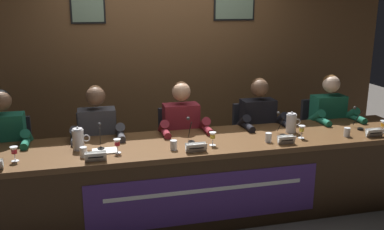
% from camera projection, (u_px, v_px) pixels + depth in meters
% --- Properties ---
extents(ground_plane, '(12.00, 12.00, 0.00)m').
position_uv_depth(ground_plane, '(192.00, 213.00, 4.11)').
color(ground_plane, '#4C4742').
extents(wall_back_panelled, '(5.74, 0.14, 2.60)m').
position_uv_depth(wall_back_panelled, '(164.00, 61.00, 5.11)').
color(wall_back_panelled, brown).
rests_on(wall_back_panelled, ground_plane).
extents(conference_table, '(4.54, 0.81, 0.74)m').
position_uv_depth(conference_table, '(195.00, 168.00, 3.86)').
color(conference_table, brown).
rests_on(conference_table, ground_plane).
extents(chair_far_left, '(0.44, 0.45, 0.90)m').
position_uv_depth(chair_far_left, '(12.00, 165.00, 4.16)').
color(chair_far_left, black).
rests_on(chair_far_left, ground_plane).
extents(panelist_far_left, '(0.51, 0.48, 1.22)m').
position_uv_depth(panelist_far_left, '(5.00, 145.00, 3.90)').
color(panelist_far_left, black).
rests_on(panelist_far_left, ground_plane).
extents(juice_glass_far_left, '(0.06, 0.06, 0.12)m').
position_uv_depth(juice_glass_far_left, '(14.00, 151.00, 3.40)').
color(juice_glass_far_left, white).
rests_on(juice_glass_far_left, conference_table).
extents(chair_left, '(0.44, 0.45, 0.90)m').
position_uv_depth(chair_left, '(99.00, 158.00, 4.36)').
color(chair_left, black).
rests_on(chair_left, ground_plane).
extents(panelist_left, '(0.51, 0.48, 1.22)m').
position_uv_depth(panelist_left, '(98.00, 138.00, 4.10)').
color(panelist_left, black).
rests_on(panelist_left, ground_plane).
extents(nameplate_left, '(0.17, 0.06, 0.08)m').
position_uv_depth(nameplate_left, '(96.00, 157.00, 3.41)').
color(nameplate_left, white).
rests_on(nameplate_left, conference_table).
extents(juice_glass_left, '(0.06, 0.06, 0.12)m').
position_uv_depth(juice_glass_left, '(117.00, 143.00, 3.59)').
color(juice_glass_left, white).
rests_on(juice_glass_left, conference_table).
extents(water_cup_left, '(0.06, 0.06, 0.08)m').
position_uv_depth(water_cup_left, '(84.00, 152.00, 3.51)').
color(water_cup_left, silver).
rests_on(water_cup_left, conference_table).
extents(microphone_left, '(0.06, 0.17, 0.22)m').
position_uv_depth(microphone_left, '(100.00, 141.00, 3.70)').
color(microphone_left, black).
rests_on(microphone_left, conference_table).
extents(chair_center, '(0.44, 0.45, 0.90)m').
position_uv_depth(chair_center, '(179.00, 151.00, 4.55)').
color(chair_center, black).
rests_on(chair_center, ground_plane).
extents(panelist_center, '(0.51, 0.48, 1.22)m').
position_uv_depth(panelist_center, '(183.00, 132.00, 4.29)').
color(panelist_center, black).
rests_on(panelist_center, ground_plane).
extents(nameplate_center, '(0.18, 0.06, 0.08)m').
position_uv_depth(nameplate_center, '(196.00, 148.00, 3.62)').
color(nameplate_center, white).
rests_on(nameplate_center, conference_table).
extents(juice_glass_center, '(0.06, 0.06, 0.12)m').
position_uv_depth(juice_glass_center, '(213.00, 136.00, 3.78)').
color(juice_glass_center, white).
rests_on(juice_glass_center, conference_table).
extents(water_cup_center, '(0.06, 0.06, 0.08)m').
position_uv_depth(water_cup_center, '(174.00, 146.00, 3.68)').
color(water_cup_center, silver).
rests_on(water_cup_center, conference_table).
extents(microphone_center, '(0.06, 0.17, 0.22)m').
position_uv_depth(microphone_center, '(190.00, 134.00, 3.88)').
color(microphone_center, black).
rests_on(microphone_center, conference_table).
extents(chair_right, '(0.44, 0.45, 0.90)m').
position_uv_depth(chair_right, '(252.00, 145.00, 4.75)').
color(chair_right, black).
rests_on(chair_right, ground_plane).
extents(panelist_right, '(0.51, 0.48, 1.22)m').
position_uv_depth(panelist_right, '(260.00, 127.00, 4.49)').
color(panelist_right, black).
rests_on(panelist_right, ground_plane).
extents(nameplate_right, '(0.16, 0.06, 0.08)m').
position_uv_depth(nameplate_right, '(286.00, 140.00, 3.82)').
color(nameplate_right, white).
rests_on(nameplate_right, conference_table).
extents(juice_glass_right, '(0.06, 0.06, 0.12)m').
position_uv_depth(juice_glass_right, '(302.00, 129.00, 3.98)').
color(juice_glass_right, white).
rests_on(juice_glass_right, conference_table).
extents(water_cup_right, '(0.06, 0.06, 0.08)m').
position_uv_depth(water_cup_right, '(268.00, 138.00, 3.89)').
color(water_cup_right, silver).
rests_on(water_cup_right, conference_table).
extents(microphone_right, '(0.06, 0.17, 0.22)m').
position_uv_depth(microphone_right, '(282.00, 128.00, 4.07)').
color(microphone_right, black).
rests_on(microphone_right, conference_table).
extents(chair_far_right, '(0.44, 0.45, 0.90)m').
position_uv_depth(chair_far_right, '(320.00, 139.00, 4.94)').
color(chair_far_right, black).
rests_on(chair_far_right, ground_plane).
extents(panelist_far_right, '(0.51, 0.48, 1.22)m').
position_uv_depth(panelist_far_right, '(331.00, 121.00, 4.69)').
color(panelist_far_right, black).
rests_on(panelist_far_right, ground_plane).
extents(nameplate_far_right, '(0.18, 0.06, 0.08)m').
position_uv_depth(nameplate_far_right, '(375.00, 133.00, 4.04)').
color(nameplate_far_right, white).
rests_on(nameplate_far_right, conference_table).
extents(juice_glass_far_right, '(0.06, 0.06, 0.12)m').
position_uv_depth(juice_glass_far_right, '(383.00, 124.00, 4.14)').
color(juice_glass_far_right, white).
rests_on(juice_glass_far_right, conference_table).
extents(water_cup_far_right, '(0.06, 0.06, 0.08)m').
position_uv_depth(water_cup_far_right, '(347.00, 133.00, 4.05)').
color(water_cup_far_right, silver).
rests_on(water_cup_far_right, conference_table).
extents(microphone_far_right, '(0.06, 0.17, 0.22)m').
position_uv_depth(microphone_far_right, '(359.00, 122.00, 4.28)').
color(microphone_far_right, black).
rests_on(microphone_far_right, conference_table).
extents(water_pitcher_left_side, '(0.15, 0.10, 0.21)m').
position_uv_depth(water_pitcher_left_side, '(78.00, 139.00, 3.67)').
color(water_pitcher_left_side, silver).
rests_on(water_pitcher_left_side, conference_table).
extents(water_pitcher_right_side, '(0.15, 0.10, 0.21)m').
position_uv_depth(water_pitcher_right_side, '(291.00, 123.00, 4.16)').
color(water_pitcher_right_side, silver).
rests_on(water_pitcher_right_side, conference_table).
extents(document_stack_left, '(0.21, 0.15, 0.01)m').
position_uv_depth(document_stack_left, '(105.00, 151.00, 3.64)').
color(document_stack_left, white).
rests_on(document_stack_left, conference_table).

